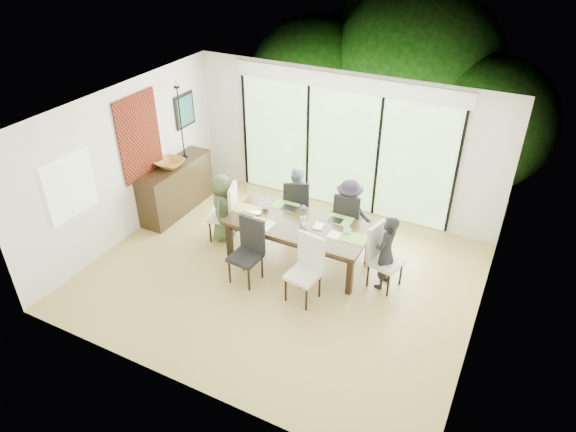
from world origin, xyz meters
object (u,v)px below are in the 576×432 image
at_px(chair_far_left, 297,204).
at_px(person_left_end, 222,207).
at_px(chair_far_right, 349,217).
at_px(person_far_left, 296,200).
at_px(cup_c, 347,230).
at_px(cup_b, 304,226).
at_px(person_far_right, 348,213).
at_px(chair_near_left, 245,253).
at_px(chair_near_right, 303,271).
at_px(bowl, 170,164).
at_px(laptop, 250,213).
at_px(chair_right_end, 386,258).
at_px(chair_left_end, 222,212).
at_px(person_right_end, 386,253).
at_px(sideboard, 177,187).
at_px(cup_a, 265,207).
at_px(vase, 303,220).
at_px(table_top, 299,225).

xyz_separation_m(chair_far_left, person_left_end, (-1.03, -0.85, 0.09)).
distance_m(chair_far_left, chair_far_right, 1.00).
bearing_deg(person_far_left, cup_c, 136.89).
bearing_deg(chair_far_right, cup_b, 59.75).
distance_m(cup_b, cup_c, 0.68).
xyz_separation_m(person_left_end, person_far_right, (2.03, 0.83, 0.00)).
xyz_separation_m(chair_far_left, chair_near_left, (-0.05, -1.72, 0.00)).
xyz_separation_m(chair_near_right, person_far_left, (-0.95, 1.70, 0.09)).
relative_size(cup_b, bowl, 0.19).
height_order(person_left_end, cup_b, person_left_end).
xyz_separation_m(person_far_left, laptop, (-0.40, -0.93, 0.11)).
height_order(chair_right_end, chair_far_left, same).
bearing_deg(bowl, chair_far_right, 8.92).
xyz_separation_m(chair_left_end, person_right_end, (2.98, 0.00, 0.09)).
xyz_separation_m(chair_left_end, laptop, (0.65, -0.10, 0.21)).
xyz_separation_m(chair_near_right, sideboard, (-3.32, 1.29, -0.04)).
xyz_separation_m(chair_far_left, chair_far_right, (1.00, 0.00, 0.00)).
bearing_deg(bowl, chair_near_left, -27.21).
distance_m(chair_left_end, cup_a, 0.85).
relative_size(person_right_end, vase, 10.75).
bearing_deg(chair_near_right, sideboard, 166.70).
bearing_deg(chair_right_end, vase, 102.29).
xyz_separation_m(person_left_end, sideboard, (-1.34, 0.42, -0.14)).
distance_m(chair_far_right, person_far_left, 1.00).
distance_m(chair_right_end, vase, 1.47).
height_order(chair_far_left, person_far_right, person_far_right).
xyz_separation_m(chair_left_end, chair_far_left, (1.05, 0.85, 0.00)).
relative_size(person_right_end, cup_b, 12.90).
xyz_separation_m(table_top, person_left_end, (-1.48, 0.00, -0.07)).
bearing_deg(person_far_right, chair_far_left, -16.03).
distance_m(chair_right_end, chair_near_right, 1.33).
relative_size(person_left_end, person_far_left, 1.00).
bearing_deg(chair_near_right, chair_left_end, 164.47).
height_order(chair_near_left, person_right_end, person_right_end).
distance_m(person_far_left, bowl, 2.46).
bearing_deg(person_left_end, chair_near_left, -144.69).
xyz_separation_m(person_right_end, laptop, (-2.33, -0.10, 0.11)).
xyz_separation_m(chair_right_end, person_right_end, (-0.02, 0.00, 0.09)).
bearing_deg(person_right_end, chair_near_right, -39.44).
height_order(cup_a, cup_b, cup_a).
height_order(cup_c, sideboard, sideboard).
height_order(person_far_left, sideboard, person_far_left).
relative_size(person_right_end, laptop, 3.91).
xyz_separation_m(chair_far_left, person_far_left, (0.00, -0.02, 0.09)).
bearing_deg(laptop, chair_far_right, 30.43).
distance_m(person_far_right, bowl, 3.43).
relative_size(chair_far_left, laptop, 3.33).
bearing_deg(chair_near_right, table_top, 127.86).
height_order(vase, laptop, vase).
height_order(chair_left_end, person_far_left, person_far_left).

